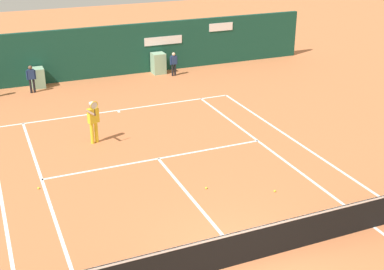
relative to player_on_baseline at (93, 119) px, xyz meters
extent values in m
plane|color=#C67042|center=(1.72, -8.62, -0.97)|extent=(80.00, 80.00, 0.00)
cube|color=white|center=(1.72, 3.08, -0.97)|extent=(10.60, 0.10, 0.01)
cube|color=white|center=(5.72, -8.62, -0.97)|extent=(0.10, 23.40, 0.01)
cube|color=white|center=(1.72, -2.22, -0.97)|extent=(8.00, 0.10, 0.01)
cube|color=white|center=(1.72, -5.42, -0.97)|extent=(0.10, 6.40, 0.01)
cube|color=white|center=(1.72, 2.93, -0.97)|extent=(0.10, 0.24, 0.01)
cube|color=black|center=(1.72, -8.62, -0.50)|extent=(12.00, 0.03, 0.95)
cube|color=white|center=(1.72, -8.62, -0.05)|extent=(12.00, 0.04, 0.06)
cube|color=#144233|center=(1.72, 8.38, 0.35)|extent=(25.00, 0.24, 2.65)
cube|color=white|center=(9.22, 8.24, 1.16)|extent=(1.45, 0.02, 0.44)
cube|color=white|center=(5.78, 8.24, 0.69)|extent=(2.14, 0.02, 0.44)
cube|color=#8CB793|center=(-1.00, 7.83, -0.48)|extent=(0.63, 0.70, 0.98)
cube|color=#8CB793|center=(5.32, 7.83, -0.42)|extent=(0.68, 0.70, 1.11)
cylinder|color=yellow|center=(0.08, 0.06, -0.57)|extent=(0.13, 0.13, 0.81)
cylinder|color=yellow|center=(-0.09, 0.00, -0.57)|extent=(0.13, 0.13, 0.81)
cube|color=yellow|center=(0.00, 0.03, 0.12)|extent=(0.41, 0.31, 0.57)
sphere|color=#8C664C|center=(0.00, 0.03, 0.51)|extent=(0.22, 0.22, 0.22)
cylinder|color=white|center=(0.00, 0.03, 0.60)|extent=(0.21, 0.21, 0.06)
cylinder|color=yellow|center=(0.21, 0.10, 0.08)|extent=(0.08, 0.08, 0.55)
cylinder|color=#8C664C|center=(-0.13, -0.30, 0.35)|extent=(0.25, 0.54, 0.08)
cylinder|color=black|center=(-0.04, -0.56, 0.46)|extent=(0.03, 0.03, 0.22)
torus|color=yellow|center=(-0.04, -0.56, 0.71)|extent=(0.30, 0.12, 0.30)
cylinder|color=silver|center=(-0.04, -0.56, 0.71)|extent=(0.25, 0.09, 0.26)
cylinder|color=black|center=(5.98, 7.08, -0.65)|extent=(0.10, 0.10, 0.64)
cylinder|color=black|center=(5.84, 7.08, -0.65)|extent=(0.10, 0.10, 0.64)
cube|color=navy|center=(5.91, 7.08, -0.11)|extent=(0.29, 0.16, 0.45)
sphere|color=beige|center=(5.91, 7.08, 0.20)|extent=(0.18, 0.18, 0.18)
cylinder|color=navy|center=(6.09, 7.08, -0.14)|extent=(0.07, 0.07, 0.43)
cylinder|color=navy|center=(5.73, 7.08, -0.14)|extent=(0.07, 0.07, 0.43)
cylinder|color=black|center=(-1.29, 7.08, -0.63)|extent=(0.11, 0.11, 0.68)
cylinder|color=black|center=(-1.44, 7.08, -0.63)|extent=(0.11, 0.11, 0.68)
cube|color=navy|center=(-1.37, 7.08, -0.06)|extent=(0.31, 0.17, 0.47)
sphere|color=brown|center=(-1.37, 7.08, 0.27)|extent=(0.19, 0.19, 0.19)
cylinder|color=navy|center=(-1.18, 7.08, -0.09)|extent=(0.07, 0.07, 0.46)
cylinder|color=navy|center=(-1.56, 7.08, -0.09)|extent=(0.07, 0.07, 0.46)
sphere|color=#CCE033|center=(4.25, -5.87, -0.94)|extent=(0.07, 0.07, 0.07)
sphere|color=#CCE033|center=(-2.46, -2.82, -0.94)|extent=(0.07, 0.07, 0.07)
sphere|color=#CCE033|center=(2.37, -4.87, -0.94)|extent=(0.07, 0.07, 0.07)
camera|label=1|loc=(-3.58, -17.75, 6.91)|focal=48.36mm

